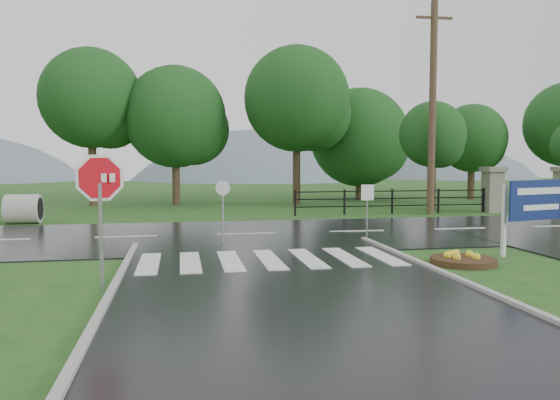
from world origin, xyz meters
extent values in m
plane|color=#224F1A|center=(0.00, 0.00, 0.00)|extent=(120.00, 120.00, 0.00)
cube|color=black|center=(0.00, 10.00, 0.00)|extent=(90.00, 8.00, 0.04)
cube|color=silver|center=(-3.00, 5.00, 0.06)|extent=(0.50, 2.80, 0.02)
cube|color=silver|center=(-2.00, 5.00, 0.06)|extent=(0.50, 2.80, 0.02)
cube|color=silver|center=(-1.00, 5.00, 0.06)|extent=(0.50, 2.80, 0.02)
cube|color=silver|center=(0.00, 5.00, 0.06)|extent=(0.50, 2.80, 0.02)
cube|color=silver|center=(1.00, 5.00, 0.06)|extent=(0.50, 2.80, 0.02)
cube|color=silver|center=(2.00, 5.00, 0.06)|extent=(0.50, 2.80, 0.02)
cube|color=silver|center=(3.00, 5.00, 0.06)|extent=(0.50, 2.80, 0.02)
cube|color=gray|center=(13.00, 16.00, 1.00)|extent=(0.80, 0.80, 2.00)
cube|color=#6B6659|center=(13.00, 16.00, 2.12)|extent=(1.00, 1.00, 0.24)
cube|color=black|center=(7.75, 16.00, 0.40)|extent=(9.50, 0.05, 0.05)
cube|color=black|center=(7.75, 16.00, 0.75)|extent=(9.50, 0.05, 0.05)
cube|color=black|center=(7.75, 16.00, 1.10)|extent=(9.50, 0.05, 0.05)
cube|color=black|center=(3.00, 16.00, 0.60)|extent=(0.08, 0.08, 1.20)
cube|color=black|center=(12.50, 16.00, 0.60)|extent=(0.08, 0.08, 1.20)
sphere|color=slate|center=(8.00, 65.00, -17.28)|extent=(48.00, 48.00, 48.00)
sphere|color=slate|center=(36.00, 65.00, -12.96)|extent=(36.00, 36.00, 36.00)
cylinder|color=#9E9B93|center=(-8.51, 15.00, 0.60)|extent=(1.30, 1.20, 1.20)
cube|color=#939399|center=(-3.78, 2.60, 1.07)|extent=(0.06, 0.06, 2.14)
cylinder|color=white|center=(-3.78, 2.61, 2.24)|extent=(1.22, 0.41, 1.28)
cylinder|color=red|center=(-3.78, 2.60, 2.24)|extent=(1.07, 0.37, 1.12)
cube|color=silver|center=(6.27, 4.55, 0.98)|extent=(0.12, 0.12, 1.96)
cube|color=navy|center=(7.35, 4.55, 1.52)|extent=(2.28, 0.69, 1.08)
cube|color=white|center=(7.35, 4.52, 1.76)|extent=(1.79, 0.51, 0.18)
cube|color=white|center=(7.35, 4.52, 1.32)|extent=(1.32, 0.38, 0.15)
cylinder|color=#332111|center=(4.70, 3.80, 0.08)|extent=(1.61, 1.61, 0.16)
cube|color=#939399|center=(3.57, 7.73, 0.85)|extent=(0.04, 0.04, 1.70)
cube|color=white|center=(3.57, 7.71, 1.57)|extent=(0.40, 0.05, 0.49)
cylinder|color=#939399|center=(-0.93, 8.21, 0.91)|extent=(0.05, 0.05, 1.82)
cylinder|color=white|center=(-0.93, 8.19, 1.73)|extent=(0.44, 0.15, 0.45)
cylinder|color=#473523|center=(9.48, 15.50, 4.97)|extent=(0.33, 0.33, 9.94)
cube|color=brown|center=(9.48, 15.50, 9.17)|extent=(1.77, 0.16, 0.11)
cylinder|color=#3D2B1C|center=(10.47, 17.50, 1.62)|extent=(0.46, 0.46, 3.24)
sphere|color=#144016|center=(10.47, 17.50, 3.89)|extent=(3.36, 3.36, 3.36)
camera|label=1|loc=(-2.22, -8.59, 2.60)|focal=35.00mm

